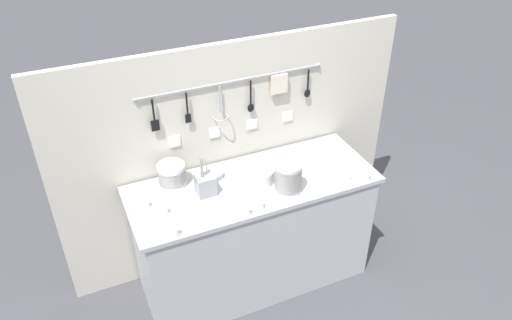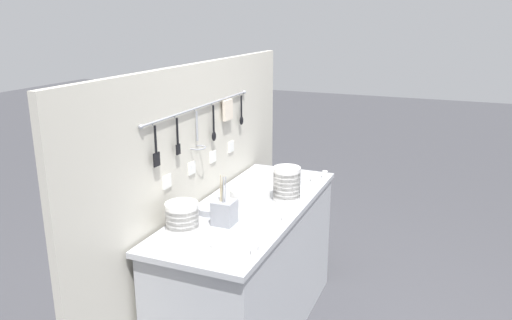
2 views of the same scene
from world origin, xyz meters
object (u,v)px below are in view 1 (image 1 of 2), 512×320
object	(u,v)px
plate_stack	(255,175)
cutlery_caddy	(205,184)
cup_back_left	(147,204)
cup_by_caddy	(165,210)
cup_front_right	(348,177)
cup_beside_plates	(248,211)
cup_edge_far	(261,205)
bowl_stack_short_front	(172,175)
steel_mixing_bowl	(213,174)
bowl_stack_nested_right	(288,178)
cup_mid_row	(367,177)
cup_front_left	(176,232)

from	to	relation	value
plate_stack	cutlery_caddy	world-z (taller)	cutlery_caddy
cup_back_left	cutlery_caddy	bearing A→B (deg)	-2.56
cup_by_caddy	cup_front_right	world-z (taller)	same
plate_stack	cup_beside_plates	bearing A→B (deg)	-121.30
plate_stack	cup_edge_far	world-z (taller)	plate_stack
plate_stack	cup_front_right	xyz separation A→B (m)	(0.54, -0.23, -0.02)
cutlery_caddy	cup_front_right	distance (m)	0.89
bowl_stack_short_front	steel_mixing_bowl	size ratio (longest dim) A/B	1.29
steel_mixing_bowl	cutlery_caddy	size ratio (longest dim) A/B	0.48
steel_mixing_bowl	cup_beside_plates	bearing A→B (deg)	-82.94
cup_front_right	bowl_stack_short_front	bearing A→B (deg)	158.58
steel_mixing_bowl	cup_edge_far	distance (m)	0.44
bowl_stack_nested_right	cup_mid_row	bearing A→B (deg)	-11.03
cup_beside_plates	cutlery_caddy	bearing A→B (deg)	118.43
cutlery_caddy	cup_front_left	bearing A→B (deg)	-133.28
bowl_stack_short_front	cup_back_left	world-z (taller)	bowl_stack_short_front
bowl_stack_short_front	cup_front_left	world-z (taller)	bowl_stack_short_front
bowl_stack_short_front	cup_beside_plates	world-z (taller)	bowl_stack_short_front
plate_stack	cup_front_left	xyz separation A→B (m)	(-0.59, -0.28, -0.02)
cutlery_caddy	cup_edge_far	world-z (taller)	cutlery_caddy
cup_beside_plates	cup_back_left	size ratio (longest dim) A/B	1.00
bowl_stack_nested_right	cutlery_caddy	size ratio (longest dim) A/B	0.74
cup_front_left	cup_front_right	distance (m)	1.13
bowl_stack_short_front	cup_mid_row	xyz separation A→B (m)	(1.13, -0.45, -0.05)
plate_stack	cup_back_left	distance (m)	0.69
cup_by_caddy	cup_mid_row	world-z (taller)	same
cup_mid_row	cup_edge_far	xyz separation A→B (m)	(-0.72, 0.02, 0.00)
bowl_stack_short_front	cup_mid_row	bearing A→B (deg)	-21.60
cup_beside_plates	cup_by_caddy	world-z (taller)	same
steel_mixing_bowl	cup_edge_far	xyz separation A→B (m)	(0.15, -0.41, 0.01)
cup_by_caddy	cup_front_left	distance (m)	0.20
cup_beside_plates	cup_front_right	bearing A→B (deg)	3.89
bowl_stack_nested_right	bowl_stack_short_front	bearing A→B (deg)	150.73
steel_mixing_bowl	cutlery_caddy	xyz separation A→B (m)	(-0.10, -0.14, 0.05)
bowl_stack_short_front	steel_mixing_bowl	xyz separation A→B (m)	(0.26, -0.02, -0.06)
cup_by_caddy	cup_back_left	distance (m)	0.13
plate_stack	cutlery_caddy	distance (m)	0.33
cup_mid_row	plate_stack	bearing A→B (deg)	156.65
bowl_stack_nested_right	cup_mid_row	xyz separation A→B (m)	(0.51, -0.10, -0.08)
cup_front_left	cup_front_right	size ratio (longest dim) A/B	1.00
cup_front_left	cutlery_caddy	bearing A→B (deg)	46.72
bowl_stack_short_front	cutlery_caddy	size ratio (longest dim) A/B	0.62
bowl_stack_nested_right	cutlery_caddy	bearing A→B (deg)	158.05
cutlery_caddy	cup_beside_plates	world-z (taller)	cutlery_caddy
cup_back_left	cup_edge_far	xyz separation A→B (m)	(0.61, -0.28, 0.00)
cup_front_right	steel_mixing_bowl	bearing A→B (deg)	153.27
cup_front_left	cup_back_left	size ratio (longest dim) A/B	1.00
cup_by_caddy	cup_mid_row	size ratio (longest dim) A/B	1.00
bowl_stack_short_front	steel_mixing_bowl	bearing A→B (deg)	-3.91
cup_beside_plates	cup_edge_far	xyz separation A→B (m)	(0.09, 0.02, 0.00)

